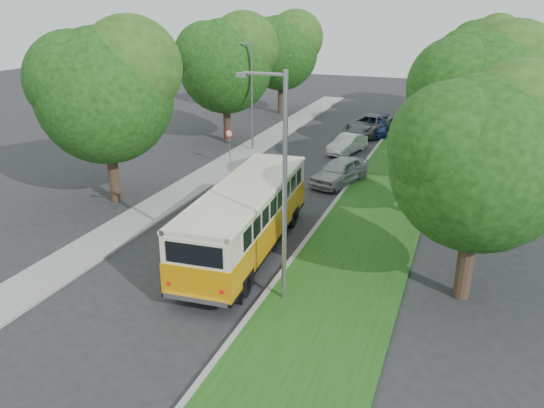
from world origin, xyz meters
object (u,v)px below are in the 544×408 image
at_px(car_blue, 377,127).
at_px(lamppost_far, 250,93).
at_px(vintage_bus, 246,220).
at_px(car_silver, 340,171).
at_px(lamppost_near, 282,183).
at_px(car_white, 347,144).
at_px(car_grey, 369,125).

bearing_deg(car_blue, lamppost_far, -136.41).
distance_m(vintage_bus, car_silver, 10.51).
bearing_deg(car_silver, vintage_bus, -79.69).
xyz_separation_m(lamppost_near, car_blue, (-1.39, 26.67, -3.73)).
bearing_deg(lamppost_far, lamppost_near, -64.29).
relative_size(lamppost_far, car_silver, 1.68).
height_order(car_white, car_blue, car_white).
height_order(lamppost_near, car_silver, lamppost_near).
relative_size(vintage_bus, car_silver, 2.29).
xyz_separation_m(lamppost_far, vintage_bus, (6.25, -15.42, -2.60)).
bearing_deg(car_grey, car_white, -79.32).
distance_m(car_silver, car_grey, 13.00).
distance_m(lamppost_near, car_white, 20.75).
height_order(lamppost_near, car_grey, lamppost_near).
bearing_deg(car_blue, car_white, -102.28).
height_order(lamppost_far, car_grey, lamppost_far).
distance_m(vintage_bus, car_white, 17.23).
xyz_separation_m(car_white, car_blue, (0.95, 6.39, -0.00)).
bearing_deg(car_silver, car_white, 117.76).
xyz_separation_m(lamppost_near, car_white, (-2.35, 20.28, -3.73)).
xyz_separation_m(vintage_bus, car_silver, (1.45, 10.38, -0.75)).
relative_size(car_blue, car_grey, 0.79).
height_order(lamppost_near, car_blue, lamppost_near).
relative_size(lamppost_far, car_blue, 1.71).
bearing_deg(vintage_bus, lamppost_far, 108.32).
bearing_deg(vintage_bus, car_silver, 78.31).
height_order(car_silver, car_white, car_silver).
relative_size(car_white, car_blue, 0.89).
bearing_deg(lamppost_near, lamppost_far, 115.71).
bearing_deg(lamppost_far, car_white, 15.19).
xyz_separation_m(lamppost_near, lamppost_far, (-8.91, 18.50, -0.25)).
bearing_deg(lamppost_far, car_grey, 48.88).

